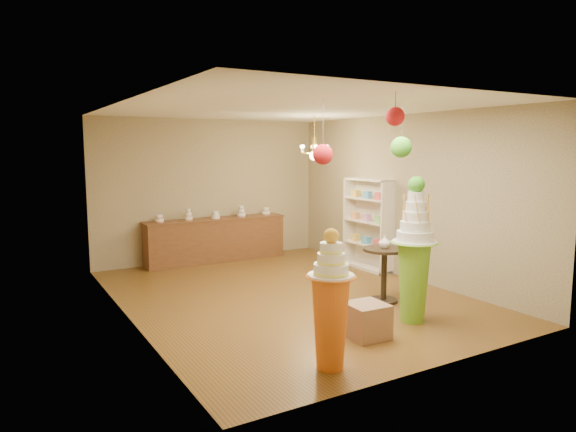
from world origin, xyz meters
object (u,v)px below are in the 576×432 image
sideboard (216,239)px  round_table (384,267)px  pedestal_green (414,263)px  pedestal_orange (331,311)px

sideboard → round_table: size_ratio=3.50×
pedestal_green → round_table: bearing=73.8°
pedestal_orange → sideboard: pedestal_orange is taller
pedestal_orange → pedestal_green: bearing=20.1°
pedestal_green → sideboard: pedestal_green is taller
pedestal_orange → round_table: pedestal_orange is taller
pedestal_orange → sideboard: 5.74m
pedestal_green → round_table: 0.99m
pedestal_orange → round_table: (2.13, 1.59, -0.10)m
pedestal_orange → sideboard: (1.00, 5.65, -0.17)m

